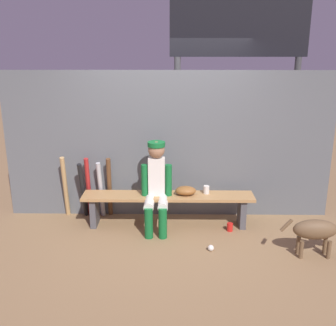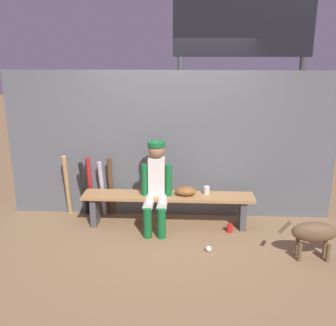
# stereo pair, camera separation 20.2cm
# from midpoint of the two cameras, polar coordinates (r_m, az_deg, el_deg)

# --- Properties ---
(ground_plane) EXTENTS (30.00, 30.00, 0.00)m
(ground_plane) POSITION_cam_midpoint_polar(r_m,az_deg,el_deg) (5.54, -1.05, -8.94)
(ground_plane) COLOR olive
(chainlink_fence) EXTENTS (4.60, 0.03, 2.08)m
(chainlink_fence) POSITION_cam_midpoint_polar(r_m,az_deg,el_deg) (5.55, -0.99, 2.51)
(chainlink_fence) COLOR #595E63
(chainlink_fence) RESTS_ON ground_plane
(dugout_bench) EXTENTS (2.32, 0.36, 0.45)m
(dugout_bench) POSITION_cam_midpoint_polar(r_m,az_deg,el_deg) (5.40, -1.07, -5.61)
(dugout_bench) COLOR #AD7F4C
(dugout_bench) RESTS_ON ground_plane
(player_seated) EXTENTS (0.41, 0.55, 1.19)m
(player_seated) POSITION_cam_midpoint_polar(r_m,az_deg,el_deg) (5.21, -2.81, -3.03)
(player_seated) COLOR silver
(player_seated) RESTS_ON ground_plane
(baseball_glove) EXTENTS (0.28, 0.20, 0.12)m
(baseball_glove) POSITION_cam_midpoint_polar(r_m,az_deg,el_deg) (5.34, 1.49, -4.03)
(baseball_glove) COLOR brown
(baseball_glove) RESTS_ON dugout_bench
(bat_wood_dark) EXTENTS (0.09, 0.21, 0.90)m
(bat_wood_dark) POSITION_cam_midpoint_polar(r_m,az_deg,el_deg) (5.72, -9.45, -3.48)
(bat_wood_dark) COLOR brown
(bat_wood_dark) RESTS_ON ground_plane
(bat_aluminum_silver) EXTENTS (0.10, 0.18, 0.83)m
(bat_aluminum_silver) POSITION_cam_midpoint_polar(r_m,az_deg,el_deg) (5.74, -10.67, -3.81)
(bat_aluminum_silver) COLOR #B7B7BC
(bat_aluminum_silver) RESTS_ON ground_plane
(bat_aluminum_red) EXTENTS (0.08, 0.20, 0.90)m
(bat_aluminum_red) POSITION_cam_midpoint_polar(r_m,az_deg,el_deg) (5.78, -12.40, -3.45)
(bat_aluminum_red) COLOR #B22323
(bat_aluminum_red) RESTS_ON ground_plane
(bat_aluminum_black) EXTENTS (0.08, 0.27, 0.84)m
(bat_aluminum_black) POSITION_cam_midpoint_polar(r_m,az_deg,el_deg) (5.75, -13.17, -3.87)
(bat_aluminum_black) COLOR black
(bat_aluminum_black) RESTS_ON ground_plane
(bat_wood_tan) EXTENTS (0.09, 0.24, 0.92)m
(bat_wood_tan) POSITION_cam_midpoint_polar(r_m,az_deg,el_deg) (5.84, -15.58, -3.33)
(bat_wood_tan) COLOR tan
(bat_wood_tan) RESTS_ON ground_plane
(baseball) EXTENTS (0.07, 0.07, 0.07)m
(baseball) POSITION_cam_midpoint_polar(r_m,az_deg,el_deg) (4.90, 5.01, -12.13)
(baseball) COLOR white
(baseball) RESTS_ON ground_plane
(cup_on_ground) EXTENTS (0.08, 0.08, 0.11)m
(cup_on_ground) POSITION_cam_midpoint_polar(r_m,az_deg,el_deg) (5.41, 7.85, -9.15)
(cup_on_ground) COLOR red
(cup_on_ground) RESTS_ON ground_plane
(cup_on_bench) EXTENTS (0.08, 0.08, 0.11)m
(cup_on_bench) POSITION_cam_midpoint_polar(r_m,az_deg,el_deg) (5.41, 4.49, -3.87)
(cup_on_bench) COLOR silver
(cup_on_bench) RESTS_ON dugout_bench
(scoreboard) EXTENTS (2.36, 0.27, 3.40)m
(scoreboard) POSITION_cam_midpoint_polar(r_m,az_deg,el_deg) (6.31, 9.76, 16.33)
(scoreboard) COLOR #3F3F42
(scoreboard) RESTS_ON ground_plane
(dog) EXTENTS (0.84, 0.20, 0.49)m
(dog) POSITION_cam_midpoint_polar(r_m,az_deg,el_deg) (4.94, 20.02, -9.06)
(dog) COLOR brown
(dog) RESTS_ON ground_plane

